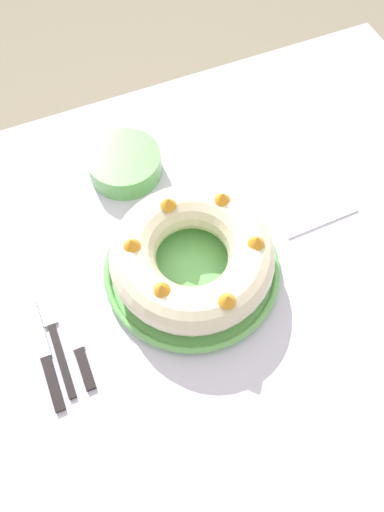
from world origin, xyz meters
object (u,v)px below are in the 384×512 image
object	(u,v)px
bundt_cake	(192,256)
napkin	(309,203)
serving_dish	(192,269)
fork	(55,339)
cake_knife	(79,351)
serving_knife	(46,359)
side_bowl	(125,164)

from	to	relation	value
bundt_cake	napkin	size ratio (longest dim) A/B	1.83
serving_dish	bundt_cake	distance (m)	0.05
bundt_cake	fork	world-z (taller)	bundt_cake
bundt_cake	fork	size ratio (longest dim) A/B	1.53
fork	cake_knife	distance (m)	0.05
bundt_cake	serving_knife	size ratio (longest dim) A/B	1.35
serving_dish	napkin	xyz separation A→B (m)	(0.27, 0.05, -0.01)
serving_dish	fork	bearing A→B (deg)	-173.69
cake_knife	bundt_cake	bearing A→B (deg)	13.26
bundt_cake	side_bowl	size ratio (longest dim) A/B	1.94
fork	napkin	bearing A→B (deg)	5.61
bundt_cake	serving_knife	distance (m)	0.30
cake_knife	napkin	xyz separation A→B (m)	(0.50, 0.11, -0.00)
serving_dish	side_bowl	world-z (taller)	side_bowl
bundt_cake	fork	bearing A→B (deg)	-173.70
serving_dish	napkin	bearing A→B (deg)	10.52
bundt_cake	fork	distance (m)	0.27
serving_dish	napkin	distance (m)	0.27
cake_knife	serving_dish	bearing A→B (deg)	13.27
fork	side_bowl	xyz separation A→B (m)	(0.22, 0.29, 0.02)
serving_dish	fork	xyz separation A→B (m)	(-0.26, -0.03, -0.01)
cake_knife	napkin	distance (m)	0.51
cake_knife	napkin	bearing A→B (deg)	10.51
napkin	side_bowl	bearing A→B (deg)	145.17
serving_dish	cake_knife	bearing A→B (deg)	-164.32
cake_knife	side_bowl	bearing A→B (deg)	56.83
serving_knife	napkin	bearing A→B (deg)	16.34
serving_knife	cake_knife	distance (m)	0.05
side_bowl	serving_dish	bearing A→B (deg)	-82.22
bundt_cake	fork	xyz separation A→B (m)	(-0.26, -0.03, -0.06)
serving_dish	cake_knife	world-z (taller)	serving_dish
serving_knife	side_bowl	distance (m)	0.40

